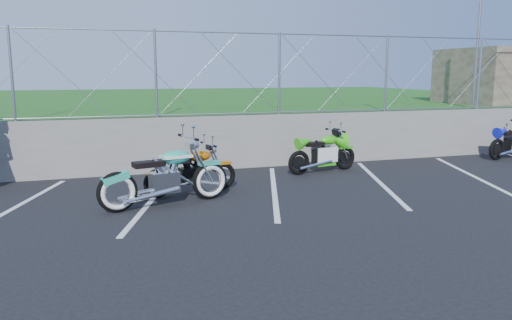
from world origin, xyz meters
name	(u,v)px	position (x,y,z in m)	size (l,w,h in m)	color
ground	(292,202)	(0.00, 0.00, 0.00)	(90.00, 90.00, 0.00)	black
retaining_wall	(241,142)	(0.00, 3.50, 0.65)	(30.00, 0.22, 1.30)	slate
grass_field	(179,111)	(0.00, 13.50, 0.65)	(30.00, 20.00, 1.30)	#194E14
chain_link_fence	(240,74)	(0.00, 3.50, 2.30)	(28.00, 0.03, 2.00)	gray
sign_pole	(477,56)	(7.20, 3.90, 2.80)	(0.08, 0.08, 3.00)	gray
parking_lines	(328,186)	(1.20, 1.00, 0.00)	(18.29, 4.31, 0.01)	silver
cruiser_turquoise	(167,179)	(-2.19, 0.47, 0.48)	(2.38, 0.84, 1.20)	black
naked_orange	(192,173)	(-1.61, 1.22, 0.41)	(1.89, 0.66, 0.95)	black
sportbike_green	(324,154)	(1.72, 2.38, 0.43)	(1.89, 0.67, 0.99)	black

